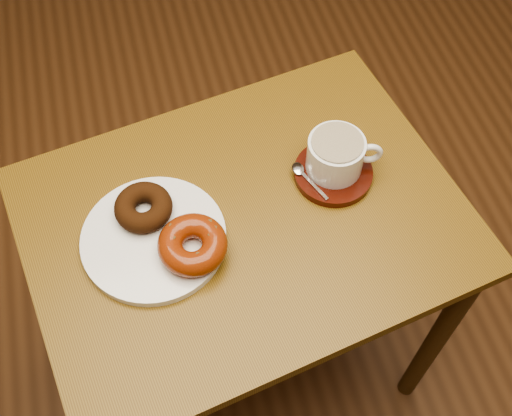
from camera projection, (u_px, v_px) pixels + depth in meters
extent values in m
plane|color=#54321A|center=(312.00, 293.00, 1.77)|extent=(6.00, 6.00, 0.00)
cube|color=brown|center=(245.00, 221.00, 1.10)|extent=(0.82, 0.67, 0.03)
cylinder|color=#3F2A12|center=(436.00, 339.00, 1.35)|extent=(0.04, 0.04, 0.66)
cylinder|color=#3F2A12|center=(69.00, 271.00, 1.44)|extent=(0.04, 0.04, 0.66)
cylinder|color=#3F2A12|center=(330.00, 172.00, 1.59)|extent=(0.04, 0.04, 0.66)
cylinder|color=white|center=(154.00, 238.00, 1.06)|extent=(0.31, 0.31, 0.01)
torus|color=#331A0A|center=(143.00, 207.00, 1.06)|extent=(0.12, 0.12, 0.04)
torus|color=maroon|center=(192.00, 245.00, 1.02)|extent=(0.13, 0.13, 0.04)
cube|color=#493618|center=(214.00, 234.00, 1.01)|extent=(0.01, 0.00, 0.00)
cube|color=#493618|center=(207.00, 224.00, 1.02)|extent=(0.01, 0.01, 0.00)
cube|color=#493618|center=(194.00, 220.00, 1.03)|extent=(0.01, 0.01, 0.00)
cube|color=#493618|center=(181.00, 223.00, 1.02)|extent=(0.01, 0.01, 0.00)
cube|color=#493618|center=(171.00, 232.00, 1.01)|extent=(0.01, 0.01, 0.00)
cube|color=#493618|center=(169.00, 244.00, 1.00)|extent=(0.01, 0.00, 0.00)
cube|color=#493618|center=(176.00, 255.00, 0.99)|extent=(0.01, 0.01, 0.00)
cube|color=#493618|center=(189.00, 259.00, 0.99)|extent=(0.01, 0.01, 0.00)
cube|color=#493618|center=(203.00, 256.00, 0.99)|extent=(0.01, 0.01, 0.00)
cube|color=#493618|center=(212.00, 246.00, 1.00)|extent=(0.01, 0.01, 0.00)
cylinder|color=#3B0F08|center=(333.00, 173.00, 1.13)|extent=(0.17, 0.17, 0.01)
cylinder|color=white|center=(335.00, 155.00, 1.10)|extent=(0.10, 0.10, 0.07)
cylinder|color=#543C1C|center=(337.00, 142.00, 1.08)|extent=(0.09, 0.09, 0.00)
torus|color=white|center=(370.00, 153.00, 1.10)|extent=(0.05, 0.02, 0.05)
ellipsoid|color=silver|center=(298.00, 169.00, 1.13)|extent=(0.02, 0.03, 0.01)
cube|color=silver|center=(313.00, 185.00, 1.11)|extent=(0.03, 0.07, 0.00)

